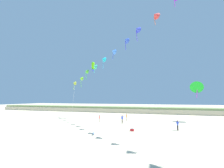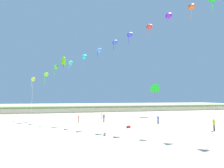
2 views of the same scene
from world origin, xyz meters
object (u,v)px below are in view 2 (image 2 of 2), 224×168
object	(u,v)px
beach_cooler	(128,127)
person_far_right	(158,119)
beach_ball	(105,134)
person_mid_center	(104,117)
person_near_left	(102,116)
person_near_right	(79,119)
large_kite_mid_trail	(63,62)
large_kite_low_lead	(155,88)
person_far_left	(214,124)

from	to	relation	value
beach_cooler	person_far_right	bearing A→B (deg)	20.47
beach_cooler	beach_ball	world-z (taller)	beach_cooler
person_mid_center	person_far_right	xyz separation A→B (m)	(9.71, -3.90, -0.04)
person_near_left	beach_cooler	distance (m)	10.52
person_near_right	person_mid_center	world-z (taller)	person_mid_center
person_mid_center	beach_cooler	xyz separation A→B (m)	(3.06, -6.38, -0.74)
person_near_left	beach_ball	xyz separation A→B (m)	(-1.62, -14.15, -0.70)
person_mid_center	large_kite_mid_trail	world-z (taller)	large_kite_mid_trail
person_mid_center	beach_ball	world-z (taller)	person_mid_center
person_far_right	person_near_right	bearing A→B (deg)	164.97
person_near_left	person_near_right	distance (m)	6.23
large_kite_low_lead	person_far_left	bearing A→B (deg)	-90.85
person_far_left	beach_cooler	xyz separation A→B (m)	(-11.68, 4.78, -0.81)
person_far_left	large_kite_low_lead	bearing A→B (deg)	89.15
person_near_right	large_kite_low_lead	size ratio (longest dim) A/B	0.39
person_far_right	beach_cooler	bearing A→B (deg)	-159.53
large_kite_low_lead	beach_cooler	size ratio (longest dim) A/B	6.70
person_far_right	large_kite_mid_trail	xyz separation A→B (m)	(-18.31, 8.58, 12.14)
person_mid_center	large_kite_low_lead	bearing A→B (deg)	25.40
person_near_left	beach_ball	bearing A→B (deg)	-96.53
beach_cooler	beach_ball	bearing A→B (deg)	-138.24
person_near_right	large_kite_low_lead	distance (m)	22.19
large_kite_mid_trail	beach_cooler	size ratio (longest dim) A/B	4.41
large_kite_mid_trail	person_near_right	bearing A→B (deg)	-51.67
person_mid_center	person_far_left	distance (m)	18.50
person_near_right	person_mid_center	bearing A→B (deg)	-0.35
large_kite_low_lead	beach_ball	size ratio (longest dim) A/B	10.68
person_near_left	large_kite_mid_trail	distance (m)	15.00
person_near_left	person_far_right	bearing A→B (deg)	-38.36
beach_cooler	person_far_left	bearing A→B (deg)	-22.27
person_far_left	person_far_right	bearing A→B (deg)	124.71
person_near_left	person_far_left	bearing A→B (deg)	-45.45
person_near_right	person_far_right	bearing A→B (deg)	-15.03
large_kite_mid_trail	beach_ball	xyz separation A→B (m)	(7.10, -15.14, -12.87)
large_kite_low_lead	large_kite_mid_trail	world-z (taller)	large_kite_mid_trail
large_kite_mid_trail	beach_ball	size ratio (longest dim) A/B	7.03
person_far_left	beach_cooler	bearing A→B (deg)	157.73
large_kite_low_lead	large_kite_mid_trail	bearing A→B (deg)	-174.09
person_mid_center	person_far_right	world-z (taller)	person_mid_center
person_mid_center	beach_ball	distance (m)	10.59
person_mid_center	person_far_right	size ratio (longest dim) A/B	1.05
person_far_left	beach_ball	world-z (taller)	person_far_left
large_kite_mid_trail	beach_ball	distance (m)	21.10
person_near_right	large_kite_mid_trail	world-z (taller)	large_kite_mid_trail
person_far_left	large_kite_low_lead	xyz separation A→B (m)	(0.27, 18.30, 6.52)
person_near_left	beach_ball	size ratio (longest dim) A/B	4.22
person_far_left	beach_cooler	world-z (taller)	person_far_left
person_far_left	large_kite_low_lead	distance (m)	19.42
person_far_right	large_kite_mid_trail	size ratio (longest dim) A/B	0.62
person_far_left	person_mid_center	bearing A→B (deg)	142.87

